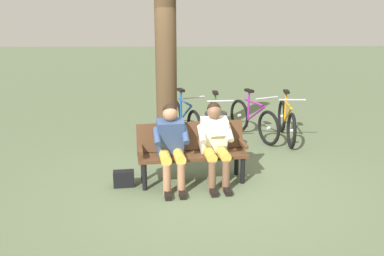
{
  "coord_description": "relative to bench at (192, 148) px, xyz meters",
  "views": [
    {
      "loc": [
        0.43,
        5.83,
        2.59
      ],
      "look_at": [
        0.28,
        -0.39,
        0.75
      ],
      "focal_mm": 40.14,
      "sensor_mm": 36.0,
      "label": 1
    }
  ],
  "objects": [
    {
      "name": "bicycle_black",
      "position": [
        -0.52,
        -1.87,
        -0.15
      ],
      "size": [
        0.48,
        1.68,
        0.94
      ],
      "rotation": [
        0.0,
        0.0,
        1.64
      ],
      "color": "black",
      "rests_on": "ground"
    },
    {
      "name": "handbag",
      "position": [
        0.99,
        0.22,
        -0.39
      ],
      "size": [
        0.31,
        0.18,
        0.24
      ],
      "primitive_type": "cube",
      "rotation": [
        0.0,
        0.0,
        0.12
      ],
      "color": "black",
      "rests_on": "ground"
    },
    {
      "name": "bicycle_orange",
      "position": [
        -1.88,
        -1.93,
        -0.15
      ],
      "size": [
        0.48,
        1.68,
        0.94
      ],
      "rotation": [
        0.0,
        0.0,
        1.52
      ],
      "color": "black",
      "rests_on": "ground"
    },
    {
      "name": "person_reading",
      "position": [
        -0.34,
        0.12,
        0.16
      ],
      "size": [
        0.53,
        0.8,
        1.2
      ],
      "rotation": [
        0.0,
        0.0,
        0.14
      ],
      "color": "white",
      "rests_on": "ground"
    },
    {
      "name": "person_companion",
      "position": [
        0.3,
        0.21,
        0.16
      ],
      "size": [
        0.53,
        0.8,
        1.2
      ],
      "rotation": [
        0.0,
        0.0,
        0.14
      ],
      "color": "#334772",
      "rests_on": "ground"
    },
    {
      "name": "litter_bin",
      "position": [
        -0.44,
        -1.04,
        -0.12
      ],
      "size": [
        0.38,
        0.38,
        0.78
      ],
      "color": "slate",
      "rests_on": "ground"
    },
    {
      "name": "tree_trunk",
      "position": [
        0.4,
        -1.22,
        1.42
      ],
      "size": [
        0.36,
        0.36,
        3.85
      ],
      "primitive_type": "cylinder",
      "color": "#4C3823",
      "rests_on": "ground"
    },
    {
      "name": "bench",
      "position": [
        0.0,
        0.0,
        0.0
      ],
      "size": [
        1.65,
        0.7,
        0.87
      ],
      "rotation": [
        0.0,
        0.0,
        0.14
      ],
      "color": "#51331E",
      "rests_on": "ground"
    },
    {
      "name": "bicycle_purple",
      "position": [
        0.09,
        -2.15,
        -0.15
      ],
      "size": [
        0.71,
        1.59,
        0.94
      ],
      "rotation": [
        0.0,
        0.0,
        1.94
      ],
      "color": "black",
      "rests_on": "ground"
    },
    {
      "name": "bicycle_green",
      "position": [
        -1.26,
        -2.06,
        -0.15
      ],
      "size": [
        0.77,
        1.55,
        0.94
      ],
      "rotation": [
        0.0,
        0.0,
        2.0
      ],
      "color": "black",
      "rests_on": "ground"
    },
    {
      "name": "ground_plane",
      "position": [
        -0.29,
        0.17,
        -0.51
      ],
      "size": [
        40.0,
        40.0,
        0.0
      ],
      "primitive_type": "plane",
      "color": "#566647"
    }
  ]
}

